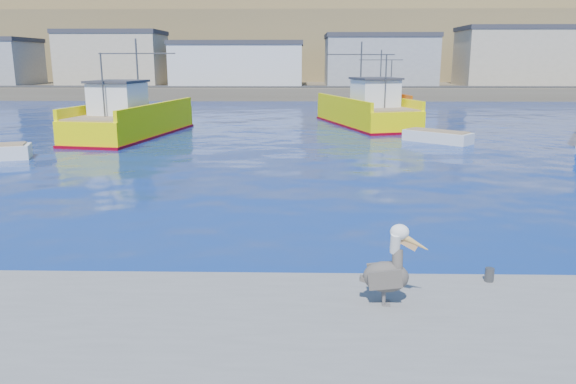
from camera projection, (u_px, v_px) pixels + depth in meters
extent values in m
plane|color=navy|center=(340.00, 250.00, 15.69)|extent=(260.00, 260.00, 0.00)
cylinder|color=#4C4C4C|center=(489.00, 275.00, 12.16)|extent=(0.20, 0.20, 0.30)
cube|color=brown|center=(308.00, 89.00, 85.54)|extent=(160.00, 30.00, 1.60)
cube|color=brown|center=(307.00, 55.00, 109.63)|extent=(180.00, 40.00, 14.00)
cube|color=brown|center=(306.00, 33.00, 127.94)|extent=(200.00, 40.00, 24.00)
cube|color=#2D2D2D|center=(309.00, 87.00, 74.64)|extent=(150.00, 5.00, 0.10)
cube|color=tan|center=(113.00, 60.00, 80.29)|extent=(14.00, 9.00, 7.00)
cube|color=#333338|center=(111.00, 32.00, 79.42)|extent=(14.28, 9.18, 0.60)
cube|color=silver|center=(239.00, 65.00, 80.08)|extent=(18.00, 11.00, 5.50)
cube|color=#333338|center=(238.00, 43.00, 79.37)|extent=(18.36, 11.22, 0.60)
cube|color=gray|center=(379.00, 62.00, 79.53)|extent=(15.00, 10.00, 6.50)
cube|color=#333338|center=(380.00, 36.00, 78.71)|extent=(15.30, 10.20, 0.60)
cube|color=tan|center=(522.00, 58.00, 78.98)|extent=(17.00, 9.00, 7.50)
cube|color=#333338|center=(524.00, 28.00, 78.04)|extent=(17.34, 9.18, 0.60)
cube|color=#FEF100|center=(133.00, 124.00, 38.89)|extent=(6.12, 12.79, 1.60)
cube|color=#FEF100|center=(158.00, 108.00, 38.26)|extent=(2.29, 11.90, 0.70)
cube|color=#FEF100|center=(106.00, 107.00, 38.98)|extent=(2.29, 11.90, 0.70)
cube|color=maroon|center=(133.00, 135.00, 39.06)|extent=(6.24, 13.05, 0.25)
cube|color=#8C7251|center=(132.00, 112.00, 38.69)|extent=(5.71, 12.25, 0.10)
cube|color=white|center=(118.00, 99.00, 36.69)|extent=(3.34, 3.51, 2.00)
cube|color=#333338|center=(117.00, 81.00, 36.44)|extent=(3.61, 3.91, 0.15)
cylinder|color=#4C4C4C|center=(138.00, 75.00, 39.30)|extent=(0.14, 0.14, 5.00)
cylinder|color=#4C4C4C|center=(103.00, 86.00, 34.72)|extent=(0.12, 0.12, 4.00)
cylinder|color=#4C4C4C|center=(136.00, 53.00, 38.95)|extent=(5.66, 1.05, 0.08)
cube|color=#FEF100|center=(365.00, 116.00, 45.15)|extent=(7.38, 12.81, 1.58)
cube|color=#FEF100|center=(388.00, 101.00, 45.37)|extent=(3.52, 11.49, 0.70)
cube|color=#FEF100|center=(343.00, 102.00, 44.40)|extent=(3.52, 11.49, 0.70)
cube|color=maroon|center=(365.00, 125.00, 45.32)|extent=(7.52, 13.07, 0.25)
cube|color=#8C7251|center=(366.00, 105.00, 44.96)|extent=(6.92, 12.25, 0.10)
cube|color=white|center=(375.00, 93.00, 43.00)|extent=(3.66, 3.72, 2.00)
cube|color=#333338|center=(376.00, 78.00, 42.75)|extent=(3.96, 4.13, 0.15)
cylinder|color=#4C4C4C|center=(361.00, 73.00, 45.53)|extent=(0.15, 0.15, 5.00)
cylinder|color=#4C4C4C|center=(386.00, 82.00, 41.08)|extent=(0.12, 0.12, 4.00)
cylinder|color=#4C4C4C|center=(361.00, 54.00, 45.19)|extent=(5.66, 1.70, 0.08)
cube|color=#CC5004|center=(382.00, 106.00, 57.23)|extent=(4.62, 9.21, 1.14)
cube|color=#CC5004|center=(397.00, 97.00, 57.22)|extent=(1.52, 8.56, 0.70)
cube|color=#CC5004|center=(368.00, 97.00, 56.82)|extent=(1.52, 8.56, 0.70)
cube|color=#8C7251|center=(382.00, 100.00, 57.09)|extent=(4.30, 8.82, 0.10)
cube|color=white|center=(387.00, 90.00, 55.57)|extent=(2.62, 2.53, 2.00)
cube|color=#333338|center=(387.00, 79.00, 55.32)|extent=(2.83, 2.82, 0.15)
cylinder|color=#4C4C4C|center=(381.00, 75.00, 57.37)|extent=(0.14, 0.14, 5.00)
cylinder|color=#4C4C4C|center=(391.00, 81.00, 54.09)|extent=(0.11, 0.11, 4.00)
cylinder|color=#4C4C4C|center=(381.00, 60.00, 57.03)|extent=(4.58, 0.79, 0.08)
cube|color=silver|center=(437.00, 138.00, 36.02)|extent=(4.24, 3.99, 0.86)
cube|color=#8C7251|center=(438.00, 131.00, 35.91)|extent=(3.71, 3.46, 0.09)
cylinder|color=#595451|center=(384.00, 298.00, 10.97)|extent=(0.08, 0.08, 0.31)
cube|color=#595451|center=(386.00, 305.00, 11.00)|extent=(0.16, 0.14, 0.02)
cylinder|color=#595451|center=(383.00, 294.00, 11.16)|extent=(0.08, 0.08, 0.31)
cube|color=#595451|center=(386.00, 301.00, 11.19)|extent=(0.16, 0.14, 0.02)
ellipsoid|color=#38332D|center=(386.00, 277.00, 10.97)|extent=(0.94, 0.61, 0.62)
cube|color=#38332D|center=(385.00, 280.00, 10.73)|extent=(0.69, 0.13, 0.45)
cube|color=#38332D|center=(384.00, 271.00, 11.19)|extent=(0.69, 0.13, 0.45)
cube|color=#38332D|center=(366.00, 279.00, 11.03)|extent=(0.25, 0.19, 0.13)
cylinder|color=#38332D|center=(397.00, 261.00, 10.87)|extent=(0.24, 0.34, 0.49)
cylinder|color=white|center=(395.00, 243.00, 10.79)|extent=(0.22, 0.33, 0.46)
ellipsoid|color=white|center=(400.00, 232.00, 10.73)|extent=(0.39, 0.31, 0.31)
cone|color=gold|center=(414.00, 242.00, 10.75)|extent=(0.63, 0.21, 0.42)
cube|color=tan|center=(408.00, 244.00, 10.77)|extent=(0.38, 0.09, 0.27)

